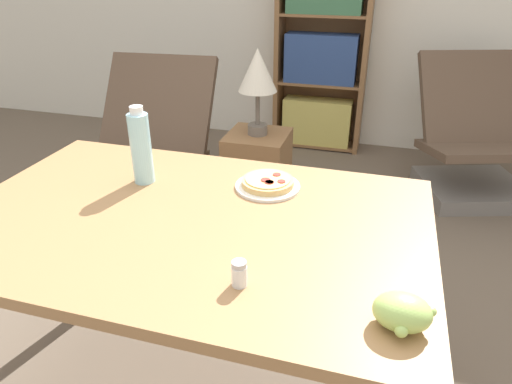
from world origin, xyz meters
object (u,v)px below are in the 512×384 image
object	(u,v)px
grape_bunch	(402,312)
drink_bottle	(141,147)
pizza_on_plate	(268,184)
lounge_chair_near	(152,161)
bookshelf	(322,55)
table_lamp	(258,74)
side_table	(257,177)
lounge_chair_far	(475,153)
salt_shaker	(239,274)

from	to	relation	value
grape_bunch	drink_bottle	distance (m)	0.96
pizza_on_plate	lounge_chair_near	distance (m)	1.53
grape_bunch	lounge_chair_near	world-z (taller)	lounge_chair_near
bookshelf	table_lamp	world-z (taller)	bookshelf
lounge_chair_near	side_table	size ratio (longest dim) A/B	1.63
bookshelf	lounge_chair_far	bearing A→B (deg)	-27.32
drink_bottle	side_table	distance (m)	1.26
side_table	table_lamp	xyz separation A→B (m)	(0.00, 0.00, 0.60)
bookshelf	table_lamp	size ratio (longest dim) A/B	3.34
grape_bunch	lounge_chair_far	xyz separation A→B (m)	(0.52, 2.28, -0.50)
salt_shaker	table_lamp	distance (m)	1.59
pizza_on_plate	table_lamp	size ratio (longest dim) A/B	0.45
pizza_on_plate	side_table	bearing A→B (deg)	107.72
lounge_chair_near	table_lamp	world-z (taller)	table_lamp
lounge_chair_far	bookshelf	distance (m)	1.35
lounge_chair_near	lounge_chair_far	bearing A→B (deg)	15.30
lounge_chair_near	salt_shaker	bearing A→B (deg)	-59.39
pizza_on_plate	lounge_chair_near	bearing A→B (deg)	134.44
table_lamp	lounge_chair_near	bearing A→B (deg)	179.66
lounge_chair_far	bookshelf	world-z (taller)	bookshelf
pizza_on_plate	lounge_chair_near	xyz separation A→B (m)	(-1.02, 1.04, -0.48)
drink_bottle	bookshelf	size ratio (longest dim) A/B	0.17
pizza_on_plate	drink_bottle	distance (m)	0.43
salt_shaker	lounge_chair_far	xyz separation A→B (m)	(0.88, 2.25, -0.50)
table_lamp	side_table	bearing A→B (deg)	0.00
salt_shaker	lounge_chair_near	bearing A→B (deg)	125.14
drink_bottle	table_lamp	size ratio (longest dim) A/B	0.56
salt_shaker	lounge_chair_near	size ratio (longest dim) A/B	0.07
lounge_chair_near	lounge_chair_far	distance (m)	2.08
lounge_chair_near	lounge_chair_far	xyz separation A→B (m)	(1.96, 0.71, 0.00)
drink_bottle	bookshelf	world-z (taller)	bookshelf
drink_bottle	side_table	world-z (taller)	drink_bottle
grape_bunch	table_lamp	world-z (taller)	table_lamp
bookshelf	side_table	size ratio (longest dim) A/B	2.91
lounge_chair_near	side_table	world-z (taller)	lounge_chair_near
side_table	grape_bunch	bearing A→B (deg)	-64.37
lounge_chair_near	grape_bunch	bearing A→B (deg)	-52.07
side_table	lounge_chair_near	bearing A→B (deg)	179.66
salt_shaker	bookshelf	size ratio (longest dim) A/B	0.04
lounge_chair_near	table_lamp	size ratio (longest dim) A/B	1.87
bookshelf	table_lamp	distance (m)	1.31
grape_bunch	bookshelf	bearing A→B (deg)	101.97
grape_bunch	bookshelf	world-z (taller)	bookshelf
pizza_on_plate	lounge_chair_far	xyz separation A→B (m)	(0.94, 1.75, -0.48)
drink_bottle	lounge_chair_near	world-z (taller)	drink_bottle
salt_shaker	drink_bottle	bearing A→B (deg)	137.82
bookshelf	side_table	bearing A→B (deg)	-96.45
pizza_on_plate	lounge_chair_near	size ratio (longest dim) A/B	0.24
lounge_chair_near	bookshelf	xyz separation A→B (m)	(0.83, 1.29, 0.46)
grape_bunch	salt_shaker	xyz separation A→B (m)	(-0.36, 0.04, -0.01)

